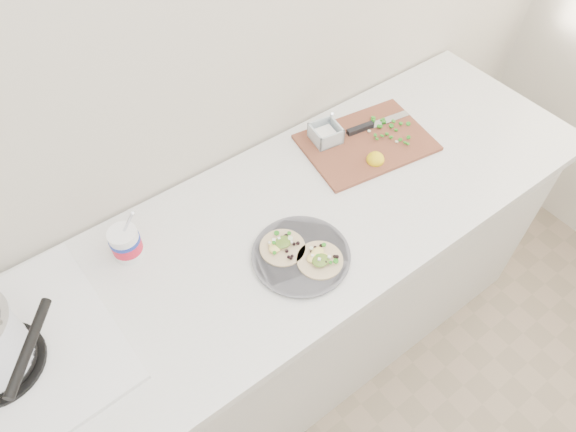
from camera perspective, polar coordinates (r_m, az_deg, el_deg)
counter at (r=1.82m, az=-5.03°, el=-12.06°), size 2.44×0.66×0.90m
taco_plate at (r=1.40m, az=1.46°, el=-4.21°), size 0.27×0.27×0.04m
tub at (r=1.44m, az=-17.55°, el=-2.58°), size 0.08×0.08×0.19m
cutboard at (r=1.73m, az=8.44°, el=8.47°), size 0.45×0.35×0.07m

